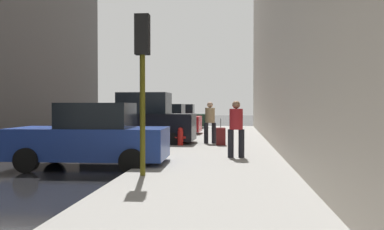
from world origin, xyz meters
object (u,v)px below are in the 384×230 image
Objects in this scene: traffic_light at (142,59)px; pedestrian_in_tan_coat at (210,120)px; parked_dark_green_sedan at (178,118)px; rolling_suitcase at (221,136)px; parked_red_hatchback at (164,121)px; fire_hydrant at (180,136)px; parked_blue_sedan at (91,137)px; pedestrian_in_red_jacket at (236,126)px; parked_black_suv at (141,122)px.

pedestrian_in_tan_coat is at bearing 82.73° from traffic_light.
parked_dark_green_sedan is 20.49m from traffic_light.
rolling_suitcase is at bearing 78.60° from traffic_light.
parked_red_hatchback reaches higher than fire_hydrant.
rolling_suitcase reaches higher than fire_hydrant.
parked_dark_green_sedan reaches higher than rolling_suitcase.
parked_dark_green_sedan is (0.00, 6.10, 0.00)m from parked_red_hatchback.
traffic_light reaches higher than parked_dark_green_sedan.
traffic_light reaches higher than parked_blue_sedan.
pedestrian_in_red_jacket is at bearing -60.18° from fire_hydrant.
rolling_suitcase is (1.57, 0.30, -0.01)m from fire_hydrant.
traffic_light reaches higher than fire_hydrant.
parked_red_hatchback and parked_dark_green_sedan have the same top height.
parked_black_suv reaches higher than parked_red_hatchback.
pedestrian_in_tan_coat is at bearing 102.36° from pedestrian_in_red_jacket.
fire_hydrant is at bearing -82.15° from parked_dark_green_sedan.
parked_dark_green_sedan is at bearing 103.22° from pedestrian_in_red_jacket.
fire_hydrant is at bearing -75.53° from parked_red_hatchback.
pedestrian_in_red_jacket is at bearing -76.78° from parked_dark_green_sedan.
parked_dark_green_sedan reaches higher than fire_hydrant.
pedestrian_in_red_jacket is at bearing -69.78° from parked_red_hatchback.
parked_red_hatchback is (0.00, 5.97, -0.18)m from parked_black_suv.
pedestrian_in_red_jacket is at bearing -81.81° from rolling_suitcase.
pedestrian_in_red_jacket is (2.10, 3.47, -1.65)m from traffic_light.
parked_dark_green_sedan is (0.00, 18.36, 0.00)m from parked_blue_sedan.
traffic_light reaches higher than pedestrian_in_red_jacket.
rolling_suitcase is (-0.58, 4.06, -0.61)m from pedestrian_in_red_jacket.
parked_blue_sedan is 2.48× the size of pedestrian_in_tan_coat.
pedestrian_in_red_jacket reaches higher than parked_dark_green_sedan.
fire_hydrant is at bearing 71.11° from parked_blue_sedan.
parked_red_hatchback is at bearing 90.00° from parked_blue_sedan.
traffic_light reaches higher than parked_red_hatchback.
pedestrian_in_tan_coat is 1.00× the size of pedestrian_in_red_jacket.
pedestrian_in_tan_coat is 4.91m from pedestrian_in_red_jacket.
parked_blue_sedan reaches higher than rolling_suitcase.
pedestrian_in_red_jacket is at bearing 20.91° from parked_blue_sedan.
fire_hydrant is at bearing -136.86° from pedestrian_in_tan_coat.
parked_black_suv is 1.10× the size of parked_dark_green_sedan.
parked_red_hatchback reaches higher than rolling_suitcase.
pedestrian_in_red_jacket is (3.96, -4.78, 0.07)m from parked_black_suv.
pedestrian_in_red_jacket is at bearing -77.64° from pedestrian_in_tan_coat.
fire_hydrant is at bearing -169.05° from rolling_suitcase.
pedestrian_in_tan_coat is at bearing 43.14° from fire_hydrant.
parked_dark_green_sedan is 13.23m from rolling_suitcase.
pedestrian_in_red_jacket is (1.05, -4.79, 0.00)m from pedestrian_in_tan_coat.
parked_red_hatchback is (-0.00, 12.26, 0.00)m from parked_blue_sedan.
parked_black_suv is 4.46× the size of rolling_suitcase.
parked_blue_sedan is at bearing -90.00° from parked_dark_green_sedan.
traffic_light is at bearing -77.34° from parked_black_suv.
parked_red_hatchback is 6.63m from pedestrian_in_tan_coat.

